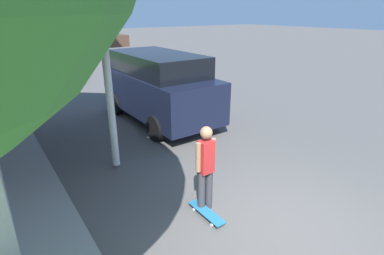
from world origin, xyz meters
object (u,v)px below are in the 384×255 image
at_px(skateboard, 207,213).
at_px(suv_parked, 159,86).
at_px(skateboarder, 206,166).
at_px(car_down_street, 46,68).

bearing_deg(skateboard, suv_parked, 69.16).
bearing_deg(skateboarder, suv_parked, 69.59).
height_order(suv_parked, car_down_street, suv_parked).
bearing_deg(car_down_street, suv_parked, -78.12).
distance_m(suv_parked, car_down_street, 8.78).
bearing_deg(car_down_street, skateboarder, -89.76).
bearing_deg(skateboard, skateboarder, 59.57).
xyz_separation_m(suv_parked, skateboard, (-1.86, -4.89, -1.07)).
relative_size(skateboarder, skateboard, 1.94).
height_order(suv_parked, skateboard, suv_parked).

